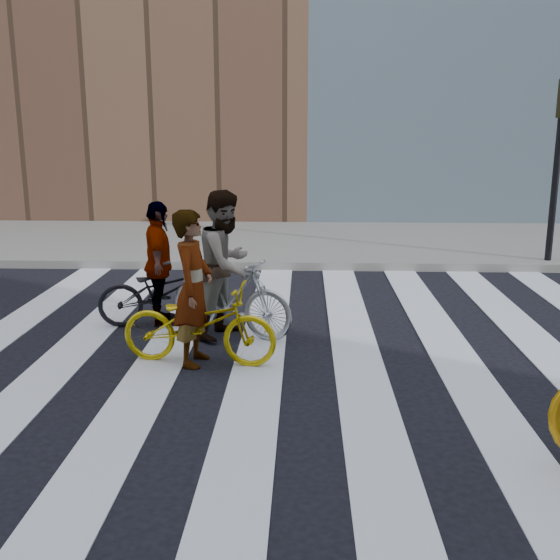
# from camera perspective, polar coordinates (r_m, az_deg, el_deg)

# --- Properties ---
(ground) EXTENTS (100.00, 100.00, 0.00)m
(ground) POSITION_cam_1_polar(r_m,az_deg,el_deg) (6.99, 2.53, -8.18)
(ground) COLOR black
(ground) RESTS_ON ground
(sidewalk_far) EXTENTS (100.00, 5.00, 0.15)m
(sidewalk_far) POSITION_cam_1_polar(r_m,az_deg,el_deg) (14.22, 2.36, 3.30)
(sidewalk_far) COLOR gray
(sidewalk_far) RESTS_ON ground
(zebra_crosswalk) EXTENTS (8.25, 10.00, 0.01)m
(zebra_crosswalk) POSITION_cam_1_polar(r_m,az_deg,el_deg) (6.99, 2.53, -8.14)
(zebra_crosswalk) COLOR white
(zebra_crosswalk) RESTS_ON ground
(bike_yellow_left) EXTENTS (1.78, 0.82, 0.90)m
(bike_yellow_left) POSITION_cam_1_polar(r_m,az_deg,el_deg) (7.20, -7.08, -3.82)
(bike_yellow_left) COLOR gold
(bike_yellow_left) RESTS_ON ground
(bike_silver_mid) EXTENTS (1.73, 1.13, 1.01)m
(bike_silver_mid) POSITION_cam_1_polar(r_m,az_deg,el_deg) (8.10, -4.32, -1.40)
(bike_silver_mid) COLOR #AEB2B8
(bike_silver_mid) RESTS_ON ground
(bike_dark_rear) EXTENTS (1.78, 0.94, 0.89)m
(bike_dark_rear) POSITION_cam_1_polar(r_m,az_deg,el_deg) (8.67, -10.07, -1.00)
(bike_dark_rear) COLOR black
(bike_dark_rear) RESTS_ON ground
(rider_left) EXTENTS (0.49, 0.67, 1.70)m
(rider_left) POSITION_cam_1_polar(r_m,az_deg,el_deg) (7.10, -7.57, -0.72)
(rider_left) COLOR slate
(rider_left) RESTS_ON ground
(rider_mid) EXTENTS (0.99, 1.08, 1.81)m
(rider_mid) POSITION_cam_1_polar(r_m,az_deg,el_deg) (8.01, -4.73, 1.36)
(rider_mid) COLOR slate
(rider_mid) RESTS_ON ground
(rider_rear) EXTENTS (0.59, 1.02, 1.62)m
(rider_rear) POSITION_cam_1_polar(r_m,az_deg,el_deg) (8.60, -10.50, 1.38)
(rider_rear) COLOR slate
(rider_rear) RESTS_ON ground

